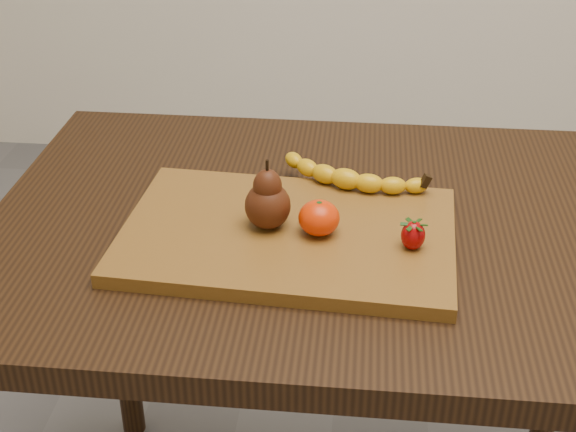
# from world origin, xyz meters

# --- Properties ---
(table) EXTENTS (1.00, 0.70, 0.76)m
(table) POSITION_xyz_m (0.00, 0.00, 0.66)
(table) COLOR black
(table) RESTS_ON ground
(cutting_board) EXTENTS (0.47, 0.33, 0.02)m
(cutting_board) POSITION_xyz_m (-0.06, -0.06, 0.77)
(cutting_board) COLOR brown
(cutting_board) RESTS_ON table
(banana) EXTENTS (0.20, 0.11, 0.03)m
(banana) POSITION_xyz_m (0.01, 0.06, 0.80)
(banana) COLOR #E2AD0A
(banana) RESTS_ON cutting_board
(pear) EXTENTS (0.08, 0.08, 0.10)m
(pear) POSITION_xyz_m (-0.09, -0.06, 0.83)
(pear) COLOR #411B0A
(pear) RESTS_ON cutting_board
(mandarin) EXTENTS (0.06, 0.06, 0.05)m
(mandarin) POSITION_xyz_m (-0.02, -0.07, 0.80)
(mandarin) COLOR red
(mandarin) RESTS_ON cutting_board
(strawberry) EXTENTS (0.03, 0.03, 0.04)m
(strawberry) POSITION_xyz_m (0.11, -0.09, 0.80)
(strawberry) COLOR #980405
(strawberry) RESTS_ON cutting_board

